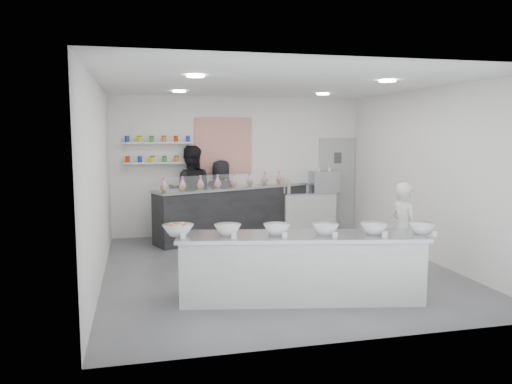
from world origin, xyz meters
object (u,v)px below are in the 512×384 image
Objects in this scene: prep_counter at (301,267)px; staff_left at (191,192)px; back_bar at (234,212)px; espresso_ledge at (309,212)px; staff_right at (221,198)px; woman_prep at (404,231)px; espresso_machine at (324,182)px.

staff_left reaches higher than prep_counter.
back_bar is (-0.11, 4.15, 0.10)m from prep_counter.
espresso_ledge is (1.75, 0.22, -0.10)m from back_bar.
staff_right reaches higher than espresso_ledge.
prep_counter is at bearing 98.03° from woman_prep.
espresso_ledge is 0.61× the size of staff_left.
back_bar is 1.81× the size of staff_left.
staff_right is at bearing 20.59° from woman_prep.
espresso_ledge is (1.64, 4.36, -0.00)m from prep_counter.
prep_counter is 4.43m from staff_right.
espresso_machine is at bearing -15.24° from back_bar.
woman_prep is at bearing -86.89° from espresso_ledge.
staff_left reaches higher than back_bar.
prep_counter is 4.15m from back_bar.
back_bar is at bearing 19.45° from woman_prep.
staff_left is (-2.65, 0.03, 0.53)m from espresso_ledge.
prep_counter is 4.66m from espresso_ledge.
espresso_machine is at bearing -11.60° from woman_prep.
staff_left is at bearing 114.09° from prep_counter.
prep_counter is 1.96m from woman_prep.
back_bar is 2.20m from espresso_machine.
staff_right is at bearing 178.99° from espresso_ledge.
prep_counter reaches higher than espresso_ledge.
espresso_machine is 3.81m from woman_prep.
staff_left is 0.68m from staff_right.
espresso_machine is (2.00, 4.36, 0.67)m from prep_counter.
staff_left is at bearing 27.46° from woman_prep.
staff_right reaches higher than woman_prep.
back_bar is 2.14× the size of staff_right.
back_bar is at bearing 172.37° from staff_left.
woman_prep is 0.90× the size of staff_right.
back_bar is at bearing 155.19° from staff_right.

